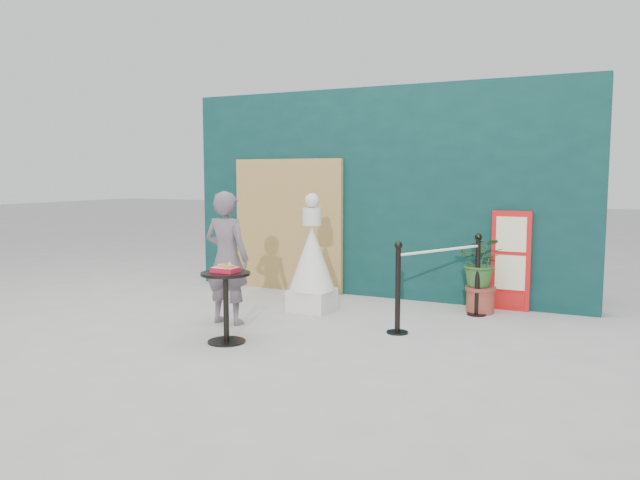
# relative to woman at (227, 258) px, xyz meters

# --- Properties ---
(ground) EXTENTS (60.00, 60.00, 0.00)m
(ground) POSITION_rel_woman_xyz_m (0.99, -0.72, -0.79)
(ground) COLOR #ADAAA5
(ground) RESTS_ON ground
(back_wall) EXTENTS (6.00, 0.30, 3.00)m
(back_wall) POSITION_rel_woman_xyz_m (0.99, 2.43, 0.71)
(back_wall) COLOR #092A29
(back_wall) RESTS_ON ground
(bamboo_fence) EXTENTS (1.80, 0.08, 2.00)m
(bamboo_fence) POSITION_rel_woman_xyz_m (-0.41, 2.22, 0.21)
(bamboo_fence) COLOR tan
(bamboo_fence) RESTS_ON ground
(woman) EXTENTS (0.58, 0.38, 1.57)m
(woman) POSITION_rel_woman_xyz_m (0.00, 0.00, 0.00)
(woman) COLOR #65565F
(woman) RESTS_ON ground
(menu_board) EXTENTS (0.50, 0.07, 1.30)m
(menu_board) POSITION_rel_woman_xyz_m (2.89, 2.24, -0.14)
(menu_board) COLOR red
(menu_board) RESTS_ON ground
(statue) EXTENTS (0.60, 0.60, 1.53)m
(statue) POSITION_rel_woman_xyz_m (0.59, 1.07, -0.16)
(statue) COLOR silver
(statue) RESTS_ON ground
(cafe_table) EXTENTS (0.52, 0.52, 0.75)m
(cafe_table) POSITION_rel_woman_xyz_m (0.48, -0.71, -0.29)
(cafe_table) COLOR black
(cafe_table) RESTS_ON ground
(food_basket) EXTENTS (0.26, 0.19, 0.11)m
(food_basket) POSITION_rel_woman_xyz_m (0.48, -0.71, 0.00)
(food_basket) COLOR red
(food_basket) RESTS_ON cafe_table
(planter) EXTENTS (0.57, 0.50, 0.98)m
(planter) POSITION_rel_woman_xyz_m (2.58, 1.91, -0.22)
(planter) COLOR #9A3D32
(planter) RESTS_ON ground
(stanchion_barrier) EXTENTS (0.84, 1.54, 1.03)m
(stanchion_barrier) POSITION_rel_woman_xyz_m (2.27, 1.10, -0.29)
(stanchion_barrier) COLOR black
(stanchion_barrier) RESTS_ON ground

